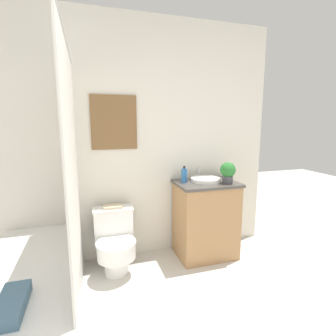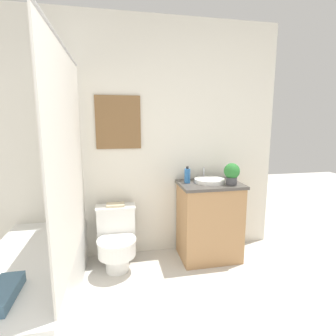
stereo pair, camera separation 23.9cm
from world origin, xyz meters
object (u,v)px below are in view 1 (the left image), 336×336
object	(u,v)px
toilet	(115,240)
sink	(206,180)
potted_plant	(228,172)
book_on_tank	(113,207)
soap_bottle	(184,175)

from	to	relation	value
toilet	sink	size ratio (longest dim) A/B	1.70
potted_plant	book_on_tank	bearing A→B (deg)	169.08
soap_bottle	book_on_tank	bearing A→B (deg)	175.07
book_on_tank	potted_plant	bearing A→B (deg)	-10.92
sink	toilet	bearing A→B (deg)	-178.34
sink	potted_plant	distance (m)	0.25
toilet	potted_plant	distance (m)	1.32
sink	soap_bottle	size ratio (longest dim) A/B	2.03
soap_bottle	book_on_tank	xyz separation A→B (m)	(-0.74, 0.06, -0.29)
sink	soap_bottle	distance (m)	0.24
soap_bottle	book_on_tank	distance (m)	0.79
potted_plant	book_on_tank	size ratio (longest dim) A/B	1.21
sink	book_on_tank	distance (m)	1.00
potted_plant	sink	bearing A→B (deg)	144.63
toilet	book_on_tank	xyz separation A→B (m)	(0.00, 0.12, 0.31)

